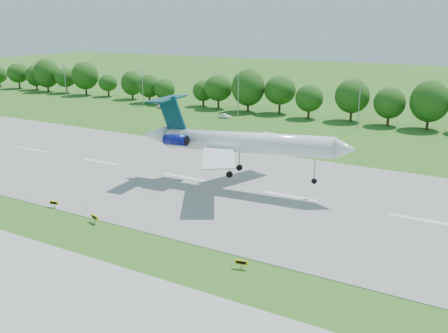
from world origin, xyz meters
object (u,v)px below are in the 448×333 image
Objects in this scene: airliner at (235,141)px; taxi_sign_left at (95,217)px; service_vehicle_a at (225,116)px; service_vehicle_b at (161,107)px.

taxi_sign_left is (-9.22, -23.22, -7.06)m from airliner.
service_vehicle_a is 26.35m from service_vehicle_b.
airliner is 11.00× the size of service_vehicle_b.
service_vehicle_a is at bearing -76.20° from service_vehicle_b.
airliner is 25.96m from taxi_sign_left.
taxi_sign_left is 0.43× the size of service_vehicle_a.
taxi_sign_left is at bearing -117.50° from airliner.
airliner is at bearing 86.69° from taxi_sign_left.
service_vehicle_b is (-49.20, 80.50, -0.29)m from taxi_sign_left.
airliner reaches higher than taxi_sign_left.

